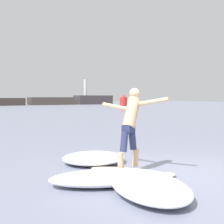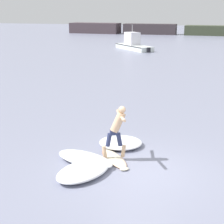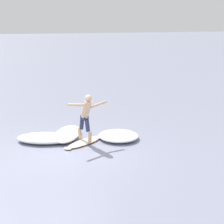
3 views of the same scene
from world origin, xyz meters
The scene contains 7 objects.
ground_plane centered at (0.00, 0.00, 0.00)m, with size 200.00×200.00×0.00m, color gray.
surfboard centered at (-1.03, 0.68, 0.04)m, with size 1.51×1.81×0.22m.
surfer centered at (-0.95, 0.75, 1.15)m, with size 0.98×1.59×1.78m.
fishing_boat_near_jetty centered at (-7.89, 34.52, 0.64)m, with size 5.87×6.34×2.97m.
wave_foam_at_tail centered at (-1.16, 2.04, 0.13)m, with size 1.78×1.71×0.26m.
wave_foam_at_nose centered at (-1.64, -0.70, 0.14)m, with size 1.86×2.38×0.28m.
wave_foam_beside centered at (-1.92, 0.21, 0.14)m, with size 2.41×1.72×0.27m.
Camera 2 is at (2.05, -10.67, 4.98)m, focal length 60.00 mm.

